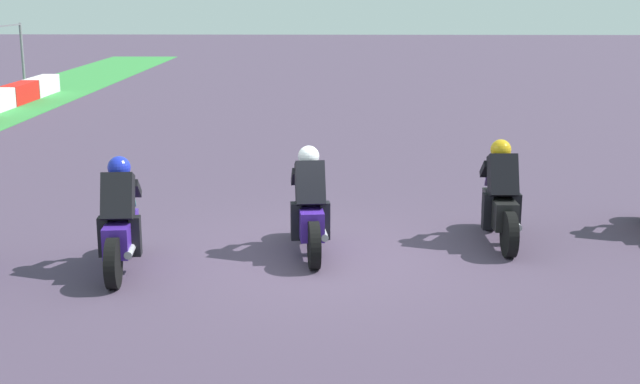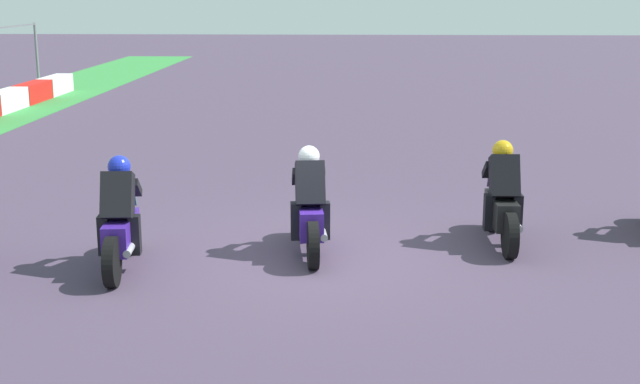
# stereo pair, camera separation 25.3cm
# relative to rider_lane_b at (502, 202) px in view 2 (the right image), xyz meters

# --- Properties ---
(ground_plane) EXTENTS (120.00, 120.00, 0.00)m
(ground_plane) POSITION_rel_rider_lane_b_xyz_m (-0.76, 2.61, -0.62)
(ground_plane) COLOR #47384E
(rider_lane_b) EXTENTS (2.04, 0.54, 1.51)m
(rider_lane_b) POSITION_rel_rider_lane_b_xyz_m (0.00, 0.00, 0.00)
(rider_lane_b) COLOR black
(rider_lane_b) RESTS_ON ground_plane
(rider_lane_c) EXTENTS (2.04, 0.58, 1.51)m
(rider_lane_c) POSITION_rel_rider_lane_b_xyz_m (-0.57, 2.75, 0.00)
(rider_lane_c) COLOR black
(rider_lane_c) RESTS_ON ground_plane
(rider_lane_d) EXTENTS (2.04, 0.56, 1.51)m
(rider_lane_d) POSITION_rel_rider_lane_b_xyz_m (-1.39, 5.19, 0.00)
(rider_lane_d) COLOR black
(rider_lane_d) RESTS_ON ground_plane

